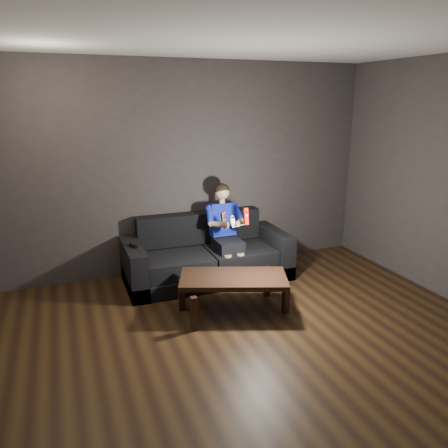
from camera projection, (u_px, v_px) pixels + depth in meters
name	position (u px, v px, depth m)	size (l,w,h in m)	color
floor	(272.00, 367.00, 3.75)	(5.00, 5.00, 0.00)	black
back_wall	(187.00, 169.00, 5.62)	(5.00, 0.04, 2.70)	#35302F
ceiling	(283.00, 26.00, 3.01)	(5.00, 5.00, 0.02)	silver
sofa	(207.00, 259.00, 5.55)	(2.05, 0.89, 0.79)	black
child	(225.00, 225.00, 5.46)	(0.47, 0.57, 1.15)	black
wii_remote_red	(246.00, 216.00, 5.04)	(0.05, 0.07, 0.20)	red
nunchuk_white	(233.00, 221.00, 5.00)	(0.06, 0.09, 0.15)	white
wii_remote_black	(133.00, 246.00, 5.08)	(0.08, 0.16, 0.03)	black
coffee_table	(233.00, 281.00, 4.63)	(1.25, 0.92, 0.41)	black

